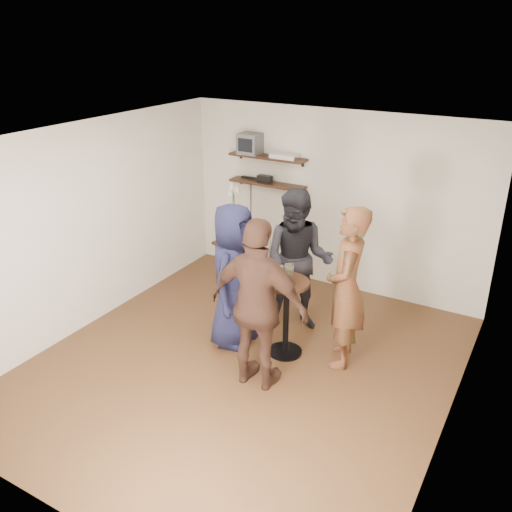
{
  "coord_description": "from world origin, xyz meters",
  "views": [
    {
      "loc": [
        2.76,
        -4.49,
        3.65
      ],
      "look_at": [
        -0.06,
        0.4,
        1.22
      ],
      "focal_mm": 38.0,
      "sensor_mm": 36.0,
      "label": 1
    }
  ],
  "objects": [
    {
      "name": "dvd_deck",
      "position": [
        -0.72,
        2.38,
        1.9
      ],
      "size": [
        0.4,
        0.24,
        0.06
      ],
      "primitive_type": "cube",
      "color": "silver",
      "rests_on": "shelf_upper"
    },
    {
      "name": "shelf_upper",
      "position": [
        -1.0,
        2.38,
        1.85
      ],
      "size": [
        1.2,
        0.25,
        0.04
      ],
      "primitive_type": "cube",
      "color": "black",
      "rests_on": "room"
    },
    {
      "name": "person_dark",
      "position": [
        0.13,
        1.12,
        0.92
      ],
      "size": [
        1.04,
        0.9,
        1.83
      ],
      "primitive_type": "imported",
      "rotation": [
        0.0,
        0.0,
        0.26
      ],
      "color": "black",
      "rests_on": "room"
    },
    {
      "name": "wine_glass_br",
      "position": [
        0.33,
        0.5,
        1.1
      ],
      "size": [
        0.07,
        0.07,
        0.21
      ],
      "color": "silver",
      "rests_on": "drinks_table"
    },
    {
      "name": "vase_lilies",
      "position": [
        -1.35,
        1.97,
        0.89
      ],
      "size": [
        0.19,
        0.2,
        0.97
      ],
      "rotation": [
        0.0,
        0.0,
        -0.23
      ],
      "color": "white",
      "rests_on": "side_table"
    },
    {
      "name": "crt_monitor",
      "position": [
        -1.29,
        2.38,
        2.02
      ],
      "size": [
        0.32,
        0.3,
        0.3
      ],
      "primitive_type": "cube",
      "color": "#59595B",
      "rests_on": "shelf_upper"
    },
    {
      "name": "wine_glass_fr",
      "position": [
        0.36,
        0.44,
        1.11
      ],
      "size": [
        0.07,
        0.07,
        0.22
      ],
      "color": "silver",
      "rests_on": "drinks_table"
    },
    {
      "name": "room",
      "position": [
        0.0,
        0.0,
        1.3
      ],
      "size": [
        4.58,
        5.08,
        2.68
      ],
      "color": "#452716",
      "rests_on": "ground"
    },
    {
      "name": "person_navy",
      "position": [
        -0.36,
        0.4,
        0.89
      ],
      "size": [
        0.67,
        0.93,
        1.79
      ],
      "primitive_type": "imported",
      "rotation": [
        0.0,
        0.0,
        1.69
      ],
      "color": "black",
      "rests_on": "room"
    },
    {
      "name": "drinks_table",
      "position": [
        0.3,
        0.48,
        0.61
      ],
      "size": [
        0.52,
        0.52,
        0.96
      ],
      "color": "black",
      "rests_on": "room"
    },
    {
      "name": "shelf_lower",
      "position": [
        -1.0,
        2.38,
        1.45
      ],
      "size": [
        1.2,
        0.25,
        0.04
      ],
      "primitive_type": "cube",
      "color": "black",
      "rests_on": "room"
    },
    {
      "name": "person_plaid",
      "position": [
        0.95,
        0.66,
        0.95
      ],
      "size": [
        0.63,
        0.79,
        1.89
      ],
      "primitive_type": "imported",
      "rotation": [
        0.0,
        0.0,
        -1.29
      ],
      "color": "#A5121E",
      "rests_on": "room"
    },
    {
      "name": "wine_glass_fl",
      "position": [
        0.24,
        0.44,
        1.08
      ],
      "size": [
        0.06,
        0.06,
        0.19
      ],
      "color": "silver",
      "rests_on": "drinks_table"
    },
    {
      "name": "person_brown",
      "position": [
        0.32,
        -0.19,
        0.95
      ],
      "size": [
        1.12,
        0.49,
        1.9
      ],
      "primitive_type": "imported",
      "rotation": [
        0.0,
        0.0,
        3.16
      ],
      "color": "#41261B",
      "rests_on": "room"
    },
    {
      "name": "side_table",
      "position": [
        -1.35,
        1.97,
        0.49
      ],
      "size": [
        0.59,
        0.59,
        0.59
      ],
      "rotation": [
        0.0,
        0.0,
        -0.23
      ],
      "color": "black",
      "rests_on": "room"
    },
    {
      "name": "radio",
      "position": [
        -1.05,
        2.38,
        1.52
      ],
      "size": [
        0.22,
        0.1,
        0.1
      ],
      "primitive_type": "cube",
      "color": "black",
      "rests_on": "shelf_lower"
    },
    {
      "name": "wine_glass_bl",
      "position": [
        0.28,
        0.53,
        1.08
      ],
      "size": [
        0.06,
        0.06,
        0.19
      ],
      "color": "silver",
      "rests_on": "drinks_table"
    },
    {
      "name": "power_strip",
      "position": [
        -1.32,
        2.42,
        1.48
      ],
      "size": [
        0.3,
        0.05,
        0.03
      ],
      "primitive_type": "cube",
      "color": "black",
      "rests_on": "shelf_lower"
    }
  ]
}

